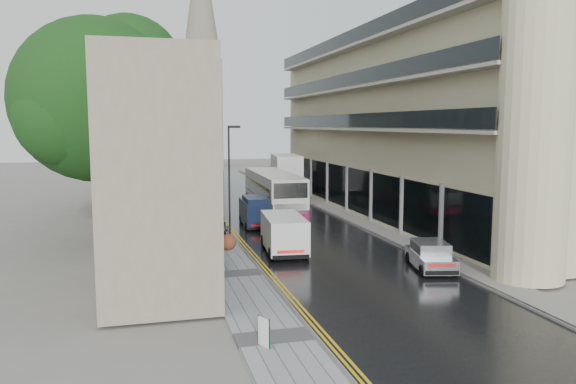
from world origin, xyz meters
name	(u,v)px	position (x,y,z in m)	size (l,w,h in m)	color
ground	(473,352)	(0.00, 0.00, 0.00)	(200.00, 200.00, 0.00)	slate
road	(274,216)	(0.00, 27.50, 0.01)	(9.00, 85.00, 0.02)	black
left_sidewalk	(199,218)	(-5.85, 27.50, 0.06)	(2.70, 85.00, 0.12)	gray
right_sidewalk	(338,213)	(5.40, 27.50, 0.06)	(1.80, 85.00, 0.12)	slate
old_shop_row	(148,140)	(-9.45, 30.00, 6.00)	(4.50, 56.00, 12.00)	gray
modern_block	(404,127)	(10.30, 26.00, 7.00)	(8.00, 40.00, 14.00)	beige
church_spire	(202,47)	(0.50, 82.00, 20.00)	(6.40, 6.40, 40.00)	gray
tree_near	(97,129)	(-12.50, 20.00, 6.95)	(10.56, 10.56, 13.89)	black
tree_far	(113,136)	(-12.20, 33.00, 6.23)	(9.24, 9.24, 12.46)	black
cream_bus	(266,199)	(-1.05, 25.58, 1.67)	(2.75, 12.10, 3.30)	beige
white_lorry	(276,178)	(2.31, 36.28, 2.14)	(2.43, 8.09, 4.25)	silver
silver_hatchback	(423,262)	(2.73, 8.45, 0.73)	(1.67, 3.81, 1.43)	#B5B5BA
white_van	(271,240)	(-3.52, 13.28, 1.11)	(2.06, 4.81, 2.18)	white
navy_van	(247,214)	(-3.20, 21.91, 1.13)	(1.74, 4.35, 2.22)	black
pedestrian	(221,231)	(-5.66, 16.76, 1.05)	(0.68, 0.45, 1.87)	black
lamp_post_near	(229,182)	(-4.70, 19.80, 3.60)	(0.78, 0.17, 6.96)	black
lamp_post_far	(198,157)	(-5.08, 35.05, 4.30)	(0.94, 0.21, 8.36)	black
estate_sign	(264,332)	(-6.39, 1.88, 0.58)	(0.08, 0.56, 0.93)	white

